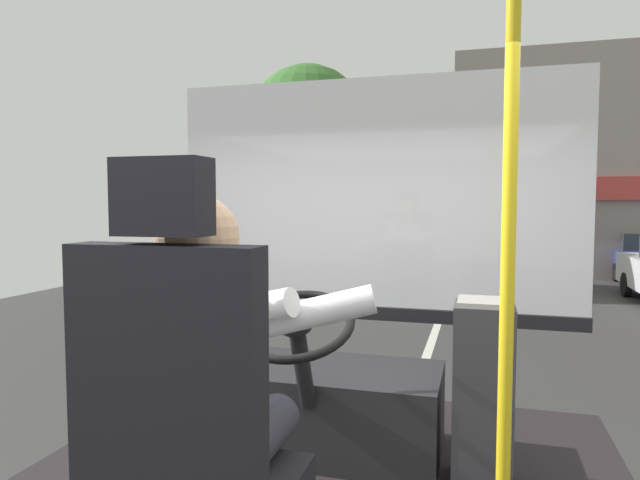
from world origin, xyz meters
name	(u,v)px	position (x,y,z in m)	size (l,w,h in m)	color
ground	(443,312)	(0.00, 8.80, -0.02)	(18.00, 44.00, 0.06)	#373737
driver_seat	(189,456)	(-0.06, -0.52, 1.38)	(0.48, 0.48, 1.30)	black
bus_driver	(208,372)	(-0.06, -0.41, 1.57)	(0.84, 0.58, 0.78)	#282833
steering_console	(324,405)	(-0.06, 0.77, 1.05)	(1.10, 0.95, 0.82)	black
handrail_pole	(508,270)	(0.72, 0.03, 1.82)	(0.04, 0.04, 1.97)	yellow
fare_box	(483,393)	(0.66, 0.64, 1.22)	(0.24, 0.25, 0.79)	#333338
windshield_panel	(372,226)	(0.00, 1.62, 1.88)	(2.50, 0.08, 1.48)	silver
street_tree	(308,128)	(-3.43, 11.31, 3.83)	(2.94, 2.94, 5.34)	#4C3828
shop_building	(617,167)	(4.50, 16.51, 3.06)	(9.18, 4.98, 6.13)	gray
parked_car_blue	(640,253)	(4.87, 15.23, 0.63)	(1.82, 4.26, 1.22)	navy
parked_car_silver	(582,239)	(4.37, 21.24, 0.64)	(1.83, 3.87, 1.24)	silver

